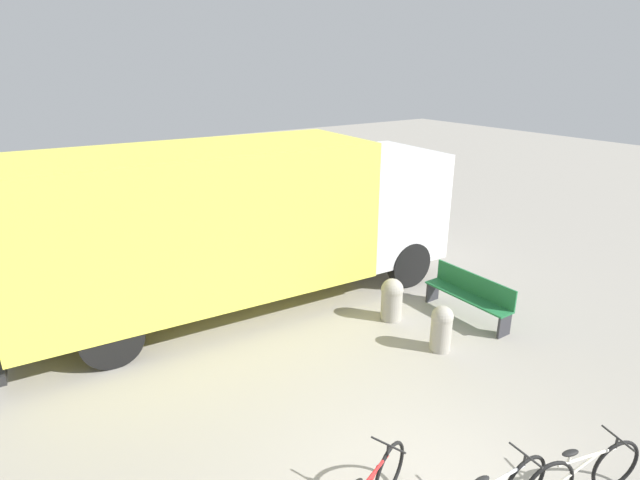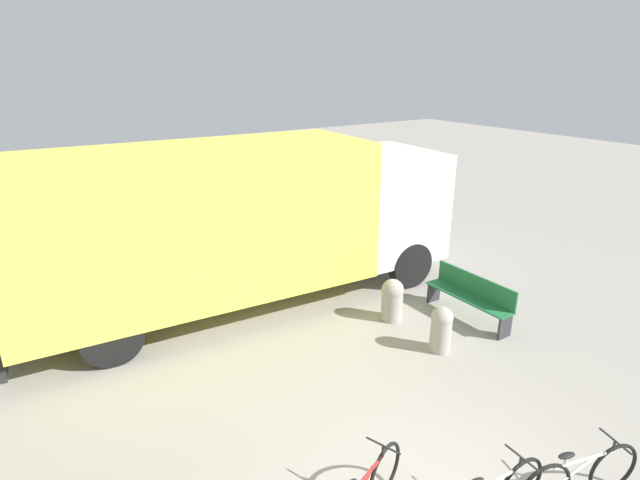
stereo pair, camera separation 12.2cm
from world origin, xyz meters
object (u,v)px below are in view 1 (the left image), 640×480
object	(u,v)px
bollard_near_bench	(441,327)
bollard_far_bench	(392,298)
delivery_truck	(239,219)
bicycle_far	(583,474)
park_bench	(470,294)

from	to	relation	value
bollard_near_bench	bollard_far_bench	bearing A→B (deg)	88.31
delivery_truck	bicycle_far	xyz separation A→B (m)	(0.98, -6.84, -1.50)
bicycle_far	bollard_near_bench	bearing A→B (deg)	86.63
bicycle_far	delivery_truck	bearing A→B (deg)	113.65
delivery_truck	park_bench	xyz separation A→B (m)	(3.45, -3.12, -1.37)
delivery_truck	bicycle_far	distance (m)	7.07
bicycle_far	bollard_near_bench	world-z (taller)	bollard_near_bench
bicycle_far	bollard_far_bench	world-z (taller)	bollard_far_bench
park_bench	bollard_far_bench	xyz separation A→B (m)	(-1.35, 0.80, -0.04)
bicycle_far	park_bench	bearing A→B (deg)	71.88
bicycle_far	bollard_far_bench	bearing A→B (deg)	91.51
delivery_truck	park_bench	distance (m)	4.85
bicycle_far	bollard_far_bench	xyz separation A→B (m)	(1.13, 4.52, 0.09)
delivery_truck	bollard_far_bench	bearing A→B (deg)	-43.85
bicycle_far	bollard_far_bench	size ratio (longest dim) A/B	1.89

